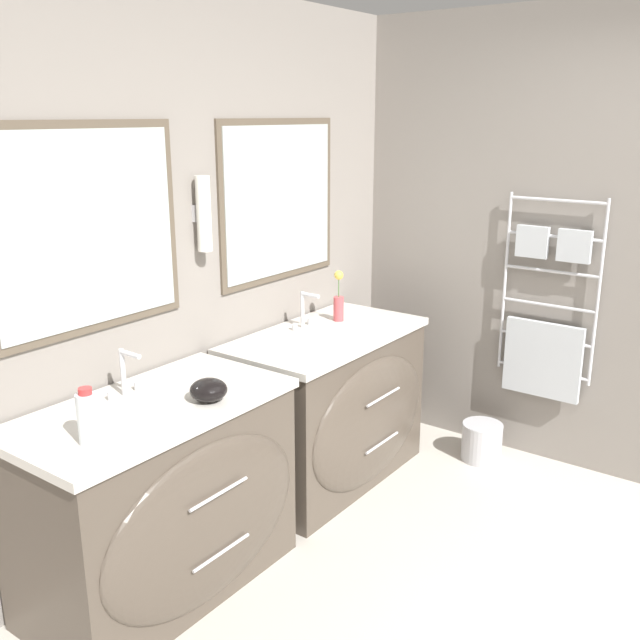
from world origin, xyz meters
name	(u,v)px	position (x,y,z in m)	size (l,w,h in m)	color
wall_back	(187,265)	(0.00, 2.25, 1.31)	(4.89, 0.15, 2.60)	gray
wall_right	(557,247)	(1.67, 1.00, 1.29)	(0.13, 4.33, 2.60)	gray
vanity_left	(164,500)	(-0.57, 1.85, 0.44)	(1.19, 0.69, 0.87)	#4C4238
vanity_right	(332,407)	(0.67, 1.85, 0.44)	(1.19, 0.69, 0.87)	#4C4238
faucet_left	(125,373)	(-0.57, 2.04, 0.97)	(0.17, 0.13, 0.21)	silver
faucet_right	(304,310)	(0.67, 2.04, 0.97)	(0.17, 0.13, 0.21)	silver
toiletry_bottle	(88,417)	(-0.95, 1.79, 0.97)	(0.08, 0.08, 0.21)	silver
amenity_bowl	(209,390)	(-0.40, 1.72, 0.92)	(0.16, 0.16, 0.09)	black
flower_vase	(339,301)	(0.90, 1.97, 0.99)	(0.06, 0.06, 0.30)	#CC4C51
waste_bin	(482,441)	(1.39, 1.25, 0.12)	(0.24, 0.24, 0.23)	#B7B7BC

